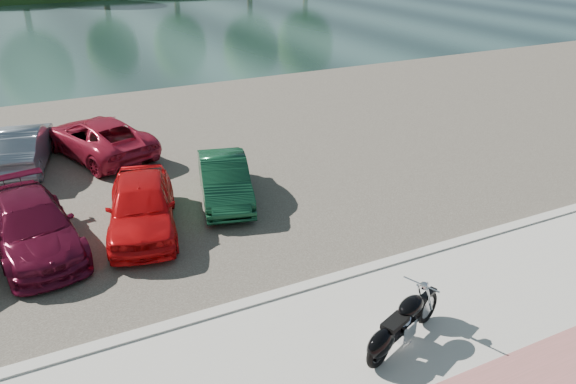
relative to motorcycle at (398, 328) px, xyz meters
name	(u,v)px	position (x,y,z in m)	size (l,w,h in m)	color
ground	(399,331)	(0.43, 0.46, -0.56)	(200.00, 200.00, 0.00)	#595447
promenade	(433,361)	(0.43, -0.54, -0.51)	(60.00, 6.00, 0.10)	#BBB7B0
kerb	(345,276)	(0.43, 2.46, -0.49)	(60.00, 0.30, 0.14)	#BBB7B0
parking_lot	(211,150)	(0.43, 11.46, -0.54)	(60.00, 18.00, 0.04)	#3E3832
river	(86,30)	(0.43, 40.46, -0.56)	(120.00, 40.00, 0.00)	#182C29
motorcycle	(398,328)	(0.00, 0.00, 0.00)	(2.23, 1.11, 1.05)	black
car_3	(32,226)	(-5.62, 6.80, 0.12)	(1.79, 4.40, 1.28)	#570C24
car_4	(142,205)	(-3.06, 6.63, 0.18)	(1.65, 4.11, 1.40)	red
car_5	(225,180)	(-0.55, 7.40, 0.09)	(1.30, 3.74, 1.23)	#113E26
car_9	(20,147)	(-5.56, 12.56, 0.19)	(1.50, 4.30, 1.42)	gray
car_10	(98,137)	(-3.16, 12.52, 0.14)	(2.19, 4.76, 1.32)	#A91C35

